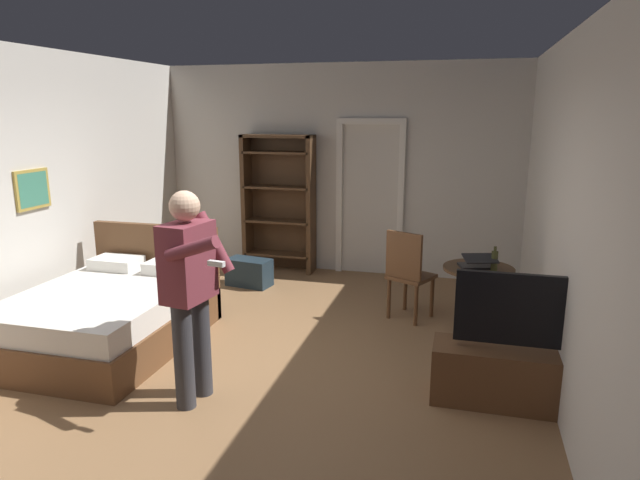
# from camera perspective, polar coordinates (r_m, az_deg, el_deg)

# --- Properties ---
(ground_plane) EXTENTS (7.42, 7.42, 0.00)m
(ground_plane) POSITION_cam_1_polar(r_m,az_deg,el_deg) (4.94, -7.47, -13.73)
(ground_plane) COLOR olive
(wall_back) EXTENTS (5.19, 0.12, 2.85)m
(wall_back) POSITION_cam_1_polar(r_m,az_deg,el_deg) (7.73, 1.91, 7.22)
(wall_back) COLOR beige
(wall_back) RESTS_ON ground_plane
(wall_right) EXTENTS (0.12, 6.98, 2.85)m
(wall_right) POSITION_cam_1_polar(r_m,az_deg,el_deg) (4.22, 25.63, 0.92)
(wall_right) COLOR beige
(wall_right) RESTS_ON ground_plane
(doorway_frame) EXTENTS (0.93, 0.08, 2.13)m
(doorway_frame) POSITION_cam_1_polar(r_m,az_deg,el_deg) (7.59, 5.17, 5.51)
(doorway_frame) COLOR white
(doorway_frame) RESTS_ON ground_plane
(bed) EXTENTS (1.48, 1.95, 1.02)m
(bed) POSITION_cam_1_polar(r_m,az_deg,el_deg) (5.80, -20.68, -7.09)
(bed) COLOR brown
(bed) RESTS_ON ground_plane
(bookshelf) EXTENTS (1.01, 0.32, 1.91)m
(bookshelf) POSITION_cam_1_polar(r_m,az_deg,el_deg) (7.79, -4.21, 4.30)
(bookshelf) COLOR #4C331E
(bookshelf) RESTS_ON ground_plane
(tv_flatscreen) EXTENTS (1.25, 0.40, 1.06)m
(tv_flatscreen) POSITION_cam_1_polar(r_m,az_deg,el_deg) (4.61, 19.49, -12.46)
(tv_flatscreen) COLOR brown
(tv_flatscreen) RESTS_ON ground_plane
(side_table) EXTENTS (0.70, 0.70, 0.70)m
(side_table) POSITION_cam_1_polar(r_m,az_deg,el_deg) (5.82, 15.90, -4.83)
(side_table) COLOR #4C331E
(side_table) RESTS_ON ground_plane
(laptop) EXTENTS (0.40, 0.41, 0.15)m
(laptop) POSITION_cam_1_polar(r_m,az_deg,el_deg) (5.71, 15.90, -2.32)
(laptop) COLOR black
(laptop) RESTS_ON side_table
(bottle_on_table) EXTENTS (0.06, 0.06, 0.24)m
(bottle_on_table) POSITION_cam_1_polar(r_m,az_deg,el_deg) (5.66, 17.53, -2.02)
(bottle_on_table) COLOR #3F4220
(bottle_on_table) RESTS_ON side_table
(wooden_chair) EXTENTS (0.56, 0.56, 0.99)m
(wooden_chair) POSITION_cam_1_polar(r_m,az_deg,el_deg) (6.02, 9.04, -3.22)
(wooden_chair) COLOR brown
(wooden_chair) RESTS_ON ground_plane
(person_blue_shirt) EXTENTS (0.60, 0.62, 1.67)m
(person_blue_shirt) POSITION_cam_1_polar(r_m,az_deg,el_deg) (4.28, -13.24, -4.47)
(person_blue_shirt) COLOR #333338
(person_blue_shirt) RESTS_ON ground_plane
(suitcase_dark) EXTENTS (0.61, 0.39, 0.36)m
(suitcase_dark) POSITION_cam_1_polar(r_m,az_deg,el_deg) (7.27, -7.31, -3.32)
(suitcase_dark) COLOR #1E2D38
(suitcase_dark) RESTS_ON ground_plane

